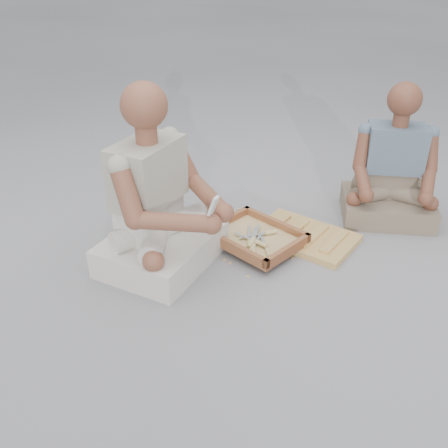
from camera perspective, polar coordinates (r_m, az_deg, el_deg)
The scene contains 23 objects.
ground at distance 2.41m, azimuth 0.40°, elevation -7.55°, with size 60.00×60.00×0.00m, color gray.
carved_panel at distance 2.82m, azimuth 9.19°, elevation -1.43°, with size 0.54×0.36×0.04m, color #AF8D43.
tool_tray at distance 2.71m, azimuth 3.63°, elevation -1.55°, with size 0.54×0.47×0.06m.
chisel_0 at distance 2.63m, azimuth 3.05°, elevation -2.04°, with size 0.09×0.21×0.02m.
chisel_1 at distance 2.66m, azimuth 3.39°, elevation -1.77°, with size 0.08×0.22×0.02m.
chisel_2 at distance 2.63m, azimuth 3.91°, elevation -2.11°, with size 0.22×0.05×0.02m.
chisel_3 at distance 2.73m, azimuth 4.97°, elevation -1.01°, with size 0.15×0.18×0.02m.
chisel_4 at distance 2.66m, azimuth 2.89°, elevation -1.98°, with size 0.12×0.20×0.02m.
chisel_5 at distance 2.57m, azimuth 3.42°, elevation -3.02°, with size 0.12×0.20×0.02m.
chisel_6 at distance 2.60m, azimuth 3.35°, elevation -2.66°, with size 0.06×0.22×0.02m.
chisel_7 at distance 2.58m, azimuth 4.96°, elevation -3.08°, with size 0.15×0.18×0.02m.
wood_chip_0 at distance 3.10m, azimuth 1.70°, elevation 1.73°, with size 0.02×0.01×0.00m, color tan.
wood_chip_1 at distance 2.62m, azimuth 0.02°, elevation -4.13°, with size 0.02×0.01×0.00m, color tan.
wood_chip_2 at distance 2.50m, azimuth 2.74°, elevation -6.01°, with size 0.02×0.01×0.00m, color tan.
wood_chip_3 at distance 2.95m, azimuth 10.58°, elevation -0.47°, with size 0.02×0.01×0.00m, color tan.
wood_chip_4 at distance 2.73m, azimuth -2.10°, elevation -2.53°, with size 0.02×0.01×0.00m, color tan.
wood_chip_5 at distance 2.66m, azimuth 7.86°, elevation -3.87°, with size 0.02×0.01×0.00m, color tan.
wood_chip_6 at distance 2.60m, azimuth 0.74°, elevation -4.42°, with size 0.02×0.01×0.00m, color tan.
wood_chip_7 at distance 2.97m, azimuth 1.21°, elevation 0.40°, with size 0.02×0.01×0.00m, color tan.
wood_chip_8 at distance 2.79m, azimuth 11.25°, elevation -2.41°, with size 0.02×0.01×0.00m, color tan.
craftsman at distance 2.47m, azimuth -7.52°, elevation 1.91°, with size 0.64×0.63×0.93m.
companion at distance 3.07m, azimuth 18.63°, elevation 5.26°, with size 0.64×0.58×0.80m.
mobile_phone at distance 2.21m, azimuth -1.24°, elevation 2.11°, with size 0.05×0.04×0.10m.
Camera 1 is at (0.98, -1.64, 1.46)m, focal length 40.00 mm.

